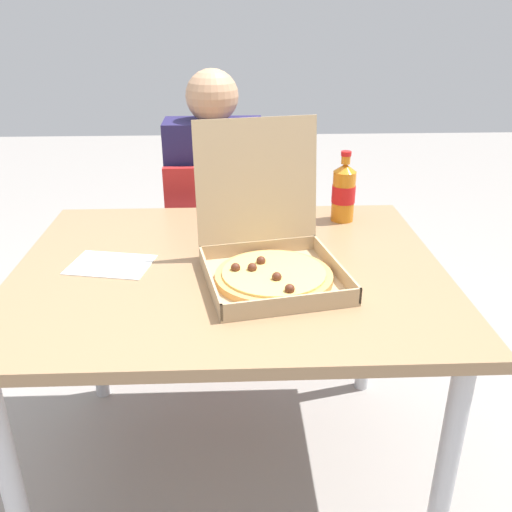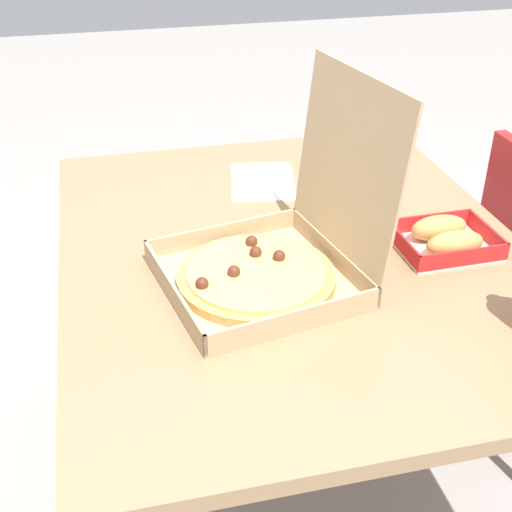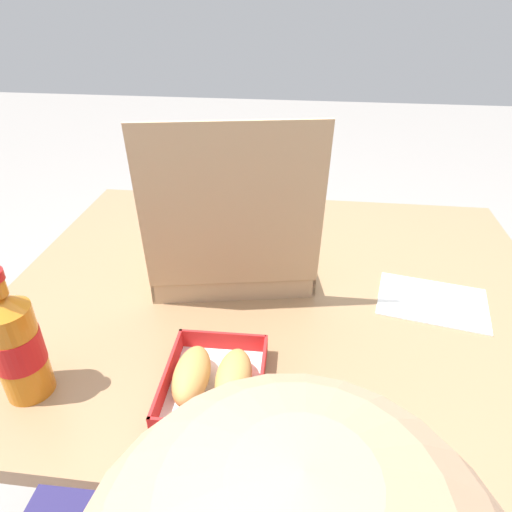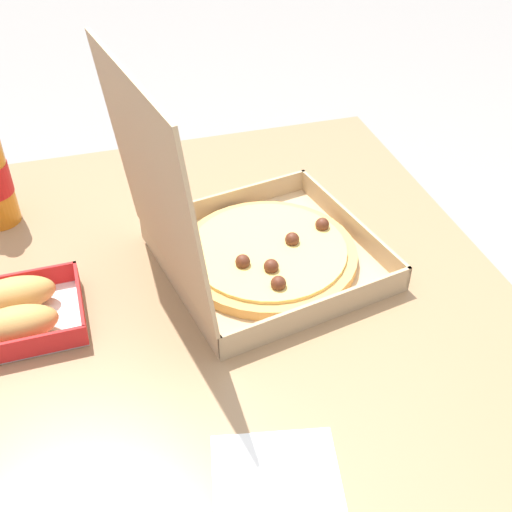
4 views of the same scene
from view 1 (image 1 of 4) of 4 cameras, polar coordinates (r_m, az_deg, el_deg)
ground_plane at (r=1.89m, az=-2.32°, el=-21.02°), size 10.00×10.00×0.00m
dining_table at (r=1.50m, az=-2.73°, el=-3.68°), size 1.13×0.92×0.72m
chair at (r=2.21m, az=-4.08°, el=1.16°), size 0.40×0.40×0.83m
diner_person at (r=2.19m, az=-4.22°, el=6.74°), size 0.36×0.41×1.15m
pizza_box_open at (r=1.38m, az=1.50°, el=-0.30°), size 0.39×0.42×0.37m
bread_side_box at (r=1.73m, az=-0.27°, el=4.04°), size 0.15×0.19×0.06m
cola_bottle at (r=1.77m, az=9.05°, el=6.57°), size 0.07×0.07×0.22m
paper_menu at (r=1.52m, az=-14.80°, el=-0.87°), size 0.24×0.19×0.00m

